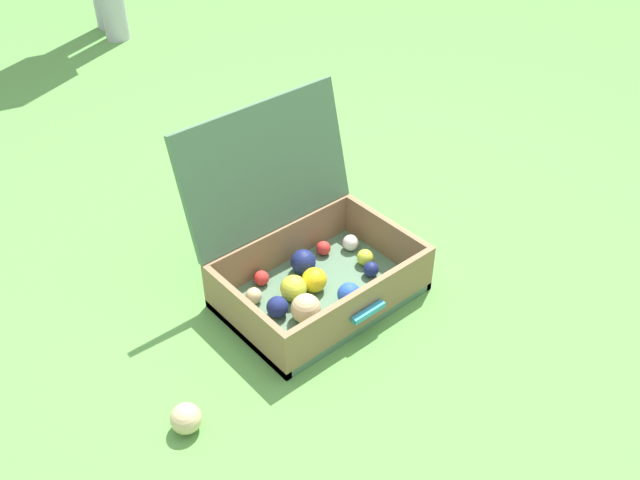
# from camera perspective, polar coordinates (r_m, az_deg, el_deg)

# --- Properties ---
(ground_plane) EXTENTS (16.00, 16.00, 0.00)m
(ground_plane) POSITION_cam_1_polar(r_m,az_deg,el_deg) (1.98, -0.75, -6.43)
(ground_plane) COLOR #569342
(open_suitcase) EXTENTS (0.55, 0.50, 0.52)m
(open_suitcase) POSITION_cam_1_polar(r_m,az_deg,el_deg) (2.00, -1.15, -1.47)
(open_suitcase) COLOR #4C7051
(open_suitcase) RESTS_ON ground
(stray_ball_on_grass) EXTENTS (0.08, 0.08, 0.08)m
(stray_ball_on_grass) POSITION_cam_1_polar(r_m,az_deg,el_deg) (1.73, -10.88, -14.11)
(stray_ball_on_grass) COLOR #D1B784
(stray_ball_on_grass) RESTS_ON ground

